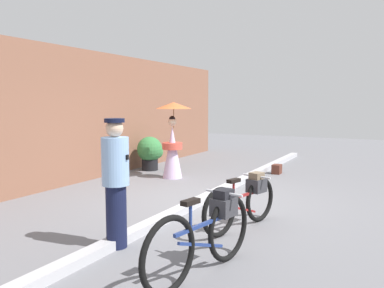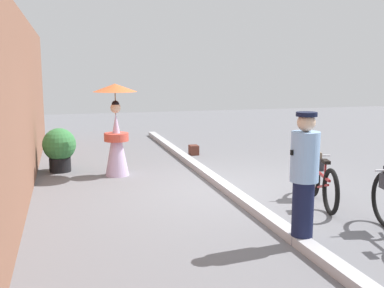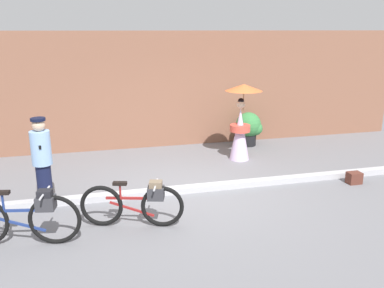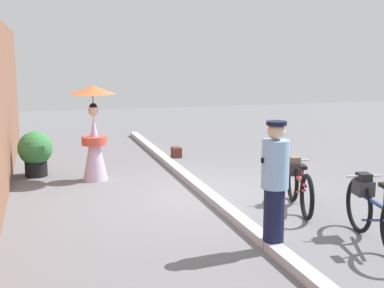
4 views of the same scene
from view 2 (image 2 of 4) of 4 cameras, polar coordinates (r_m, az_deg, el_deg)
name	(u,v)px [view 2 (image 2 of 4)]	position (r m, az deg, el deg)	size (l,w,h in m)	color
ground_plane	(225,190)	(8.16, 4.14, -5.75)	(30.00, 30.00, 0.00)	slate
building_wall	(10,109)	(7.47, -21.88, 4.07)	(14.00, 0.40, 3.05)	brown
sidewalk_curb	(225,187)	(8.15, 4.14, -5.34)	(14.00, 0.20, 0.12)	#B2B2B7
bicycle_far_side	(320,179)	(7.53, 15.77, -4.20)	(1.63, 0.60, 0.78)	black
person_officer	(304,176)	(5.60, 13.88, -3.90)	(0.34, 0.38, 1.63)	#141938
person_with_parasol	(116,128)	(9.21, -9.50, 1.99)	(0.88, 0.88, 1.84)	silver
potted_plant_by_door	(60,148)	(9.89, -16.22, -0.43)	(0.70, 0.69, 0.92)	black
backpack_on_pavement	(194,150)	(11.41, 0.25, -0.72)	(0.28, 0.21, 0.24)	#592D23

